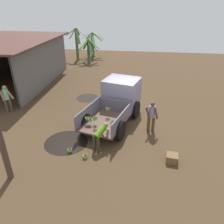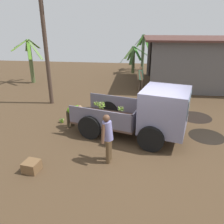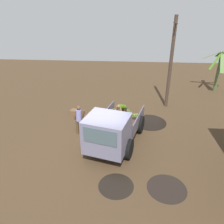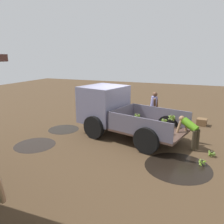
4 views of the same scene
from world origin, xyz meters
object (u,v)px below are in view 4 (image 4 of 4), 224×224
person_foreground_visitor (154,107)px  banana_bunch_on_ground_0 (202,162)px  wooden_crate_0 (202,122)px  person_worker_loading (190,130)px  banana_bunch_on_ground_1 (212,153)px  cargo_truck (111,109)px

person_foreground_visitor → banana_bunch_on_ground_0: size_ratio=6.78×
wooden_crate_0 → person_worker_loading: bearing=81.7°
wooden_crate_0 → banana_bunch_on_ground_0: bearing=90.1°
person_foreground_visitor → banana_bunch_on_ground_0: (-2.22, 3.46, -0.79)m
person_worker_loading → banana_bunch_on_ground_1: 1.07m
cargo_truck → banana_bunch_on_ground_0: bearing=170.3°
person_worker_loading → banana_bunch_on_ground_0: (-0.45, 1.26, -0.59)m
banana_bunch_on_ground_0 → wooden_crate_0: bearing=-89.9°
cargo_truck → person_worker_loading: size_ratio=4.14×
banana_bunch_on_ground_0 → banana_bunch_on_ground_1: bearing=-111.4°
cargo_truck → banana_bunch_on_ground_0: size_ratio=19.40×
person_worker_loading → wooden_crate_0: 3.10m
person_foreground_visitor → wooden_crate_0: 2.47m
banana_bunch_on_ground_1 → person_foreground_visitor: bearing=-46.9°
banana_bunch_on_ground_0 → banana_bunch_on_ground_1: 0.83m
cargo_truck → person_worker_loading: (-3.24, 0.44, -0.38)m
cargo_truck → person_foreground_visitor: (-1.47, -1.77, -0.18)m
cargo_truck → banana_bunch_on_ground_1: 4.21m
person_worker_loading → banana_bunch_on_ground_1: person_worker_loading is taller
person_foreground_visitor → banana_bunch_on_ground_0: 4.18m
person_foreground_visitor → person_worker_loading: person_foreground_visitor is taller
cargo_truck → banana_bunch_on_ground_1: bearing=-178.0°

